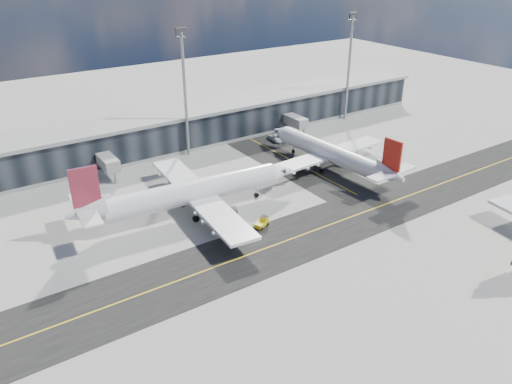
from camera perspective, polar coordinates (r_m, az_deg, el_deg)
ground at (r=83.85m, az=7.39°, el=-5.93°), size 300.00×300.00×0.00m
taxiway_lanes at (r=93.08m, az=4.94°, el=-2.31°), size 180.00×63.00×0.03m
terminal_concourse at (r=124.39m, az=-9.23°, el=7.02°), size 152.00×19.80×8.80m
floodlight_masts at (r=115.04m, az=-8.15°, el=11.52°), size 102.50×0.70×28.90m
airliner_af at (r=91.13m, az=-7.54°, el=-0.08°), size 43.81×37.39×12.97m
airliner_redtail at (r=110.39m, az=8.56°, el=4.41°), size 33.38×39.15×11.60m
baggage_tug at (r=87.68m, az=0.74°, el=-3.48°), size 3.08×2.30×1.75m
service_van at (r=127.18m, az=2.37°, el=6.17°), size 2.93×5.59×1.50m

